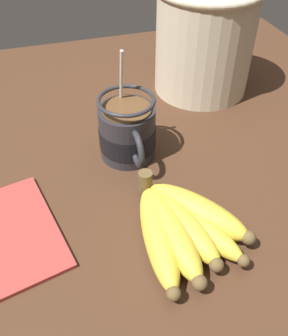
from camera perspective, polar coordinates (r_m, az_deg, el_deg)
The scene contains 5 objects.
table at distance 60.69cm, azimuth 0.40°, elevation -0.46°, with size 99.31×99.31×3.83cm.
coffee_mug at distance 58.34cm, azimuth -2.52°, elevation 5.50°, with size 13.06×8.95×16.99cm.
banana_bunch at distance 48.20cm, azimuth 5.53°, elevation -8.59°, with size 18.62×14.90×4.30cm.
woven_basket at distance 74.91cm, azimuth 9.21°, elevation 18.82°, with size 19.17×19.17×19.70cm.
napkin at distance 52.13cm, azimuth -20.15°, elevation -9.60°, with size 19.83×15.83×0.60cm.
Camera 1 is at (42.68, -13.58, 42.87)cm, focal length 40.00 mm.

